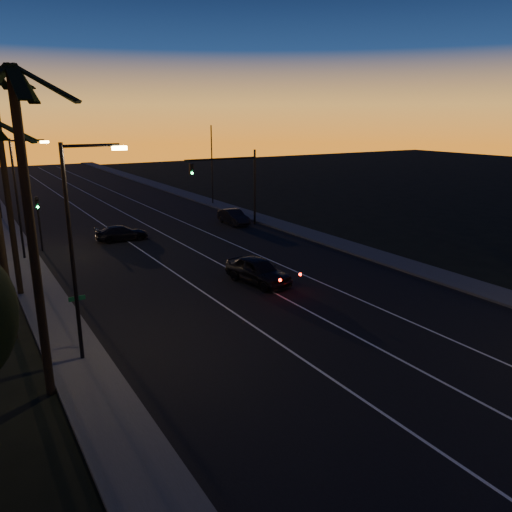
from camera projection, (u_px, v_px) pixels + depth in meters
road at (212, 264)px, 34.70m from camera, size 20.00×170.00×0.01m
sidewalk_left at (40, 291)px, 29.10m from camera, size 2.40×170.00×0.16m
sidewalk_right at (337, 243)px, 40.27m from camera, size 2.40×170.00×0.16m
lane_stripe_left at (172, 271)px, 33.20m from camera, size 0.12×160.00×0.01m
lane_stripe_mid at (218, 263)px, 34.95m from camera, size 0.12×160.00×0.01m
lane_stripe_right at (261, 256)px, 36.69m from camera, size 0.12×160.00×0.01m
palm_near at (28, 205)px, 16.63m from camera, size 4.25×4.16×11.53m
palm_far at (3, 161)px, 26.56m from camera, size 4.25×4.16×12.53m
streetlight_left_near at (78, 237)px, 19.69m from camera, size 2.55×0.26×9.00m
streetlight_left_far at (21, 189)px, 34.60m from camera, size 2.55×0.26×8.50m
street_sign at (79, 316)px, 21.46m from camera, size 0.70×0.06×2.60m
signal_mast at (232, 175)px, 45.20m from camera, size 7.10×0.41×7.00m
signal_post at (38, 214)px, 37.41m from camera, size 0.28×0.37×4.20m
far_pole_right at (212, 166)px, 57.10m from camera, size 0.14×0.14×9.00m
lead_car at (258, 270)px, 30.59m from camera, size 2.70×5.49×1.61m
right_car at (233, 217)px, 47.45m from camera, size 1.58×4.28×1.40m
cross_car at (122, 233)px, 41.22m from camera, size 4.37×2.01×1.24m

